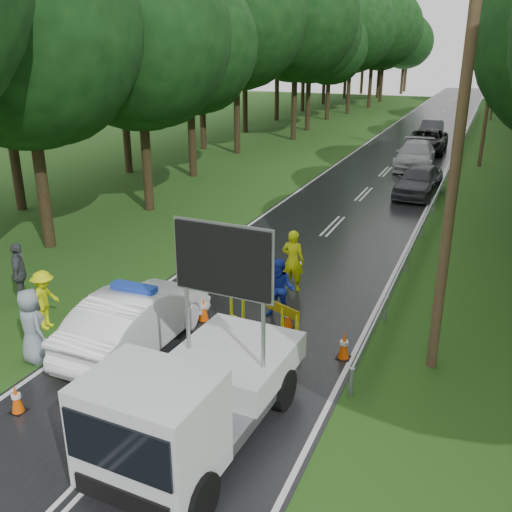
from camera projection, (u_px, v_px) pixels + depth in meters
The scene contains 23 objects.
ground at pixel (202, 362), 13.96m from camera, with size 160.00×160.00×0.00m, color #254A15.
road at pixel (401, 155), 39.91m from camera, with size 7.00×140.00×0.02m, color black.
guardrail at pixel (457, 152), 38.10m from camera, with size 0.12×60.06×0.70m.
utility_pole_near at pixel (456, 157), 12.05m from camera, with size 1.40×0.24×10.00m.
utility_pole_mid at pixel (490, 84), 34.55m from camera, with size 1.40×0.24×10.00m.
utility_pole_far at pixel (498, 68), 57.04m from camera, with size 1.40×0.24×10.00m.
police_sedan at pixel (136, 319), 14.38m from camera, with size 1.75×4.84×1.74m.
work_truck at pixel (191, 399), 10.58m from camera, with size 2.56×5.30×4.13m.
barrier at pixel (262, 305), 15.09m from camera, with size 2.43×1.17×1.10m.
officer at pixel (293, 261), 17.73m from camera, with size 0.72×0.47×1.98m, color #C8D70B.
civilian at pixel (280, 289), 15.92m from camera, with size 0.86×0.67×1.76m, color #1B34B3.
bystander_left at pixel (45, 300), 15.38m from camera, with size 1.08×0.62×1.67m, color #DAE70C.
bystander_mid at pixel (19, 274), 16.82m from camera, with size 1.11×0.46×1.90m, color #43464B.
bystander_right at pixel (31, 326), 13.70m from camera, with size 0.93×0.60×1.90m, color gray.
queue_car_first at pixel (419, 180), 29.02m from camera, with size 1.88×4.67×1.59m, color #393D40.
queue_car_second at pixel (415, 155), 35.57m from camera, with size 2.29×5.62×1.63m, color #A7A8AF.
queue_car_third at pixel (427, 141), 40.77m from camera, with size 2.66×5.76×1.60m, color black.
queue_car_fourth at pixel (431, 130), 46.74m from camera, with size 1.55×4.45×1.47m, color #3B3D42.
cone_near_left at pixel (16, 399), 11.95m from camera, with size 0.32×0.32×0.67m.
cone_center at pixel (203, 309), 15.92m from camera, with size 0.37×0.37×0.78m.
cone_far at pixel (288, 317), 15.53m from camera, with size 0.32×0.32×0.68m.
cone_left_mid at pixel (125, 322), 15.20m from camera, with size 0.34×0.34×0.72m.
cone_right at pixel (344, 346), 14.00m from camera, with size 0.35×0.35×0.74m.
Camera 1 is at (5.90, -10.73, 7.32)m, focal length 40.00 mm.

